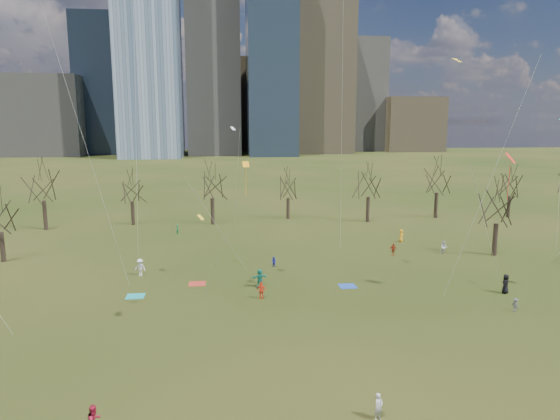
{
  "coord_description": "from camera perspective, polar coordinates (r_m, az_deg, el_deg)",
  "views": [
    {
      "loc": [
        -5.63,
        -35.28,
        15.45
      ],
      "look_at": [
        0.0,
        12.0,
        7.0
      ],
      "focal_mm": 32.0,
      "sensor_mm": 36.0,
      "label": 1
    }
  ],
  "objects": [
    {
      "name": "blanket_crimson",
      "position": [
        49.33,
        -9.45,
        -8.31
      ],
      "size": [
        1.6,
        1.5,
        0.03
      ],
      "primitive_type": "cube",
      "color": "#B42F24",
      "rests_on": "ground"
    },
    {
      "name": "person_14",
      "position": [
        62.13,
        18.22,
        -4.1
      ],
      "size": [
        0.94,
        0.84,
        1.59
      ],
      "primitive_type": "imported",
      "rotation": [
        0.0,
        0.0,
        5.91
      ],
      "color": "silver",
      "rests_on": "ground"
    },
    {
      "name": "person_10",
      "position": [
        59.82,
        12.8,
        -4.43
      ],
      "size": [
        0.88,
        0.4,
        1.47
      ],
      "primitive_type": "imported",
      "rotation": [
        0.0,
        0.0,
        6.23
      ],
      "color": "#AF3319",
      "rests_on": "ground"
    },
    {
      "name": "person_13",
      "position": [
        70.41,
        -11.62,
        -2.24
      ],
      "size": [
        0.41,
        0.56,
        1.4
      ],
      "primitive_type": "imported",
      "rotation": [
        0.0,
        0.0,
        1.73
      ],
      "color": "#1A763F",
      "rests_on": "ground"
    },
    {
      "name": "person_6",
      "position": [
        50.25,
        24.38,
        -7.7
      ],
      "size": [
        1.02,
        1.03,
        1.8
      ],
      "primitive_type": "imported",
      "rotation": [
        0.0,
        0.0,
        3.96
      ],
      "color": "black",
      "rests_on": "ground"
    },
    {
      "name": "person_9",
      "position": [
        52.79,
        -15.69,
        -6.33
      ],
      "size": [
        1.31,
        1.02,
        1.78
      ],
      "primitive_type": "imported",
      "rotation": [
        0.0,
        0.0,
        5.94
      ],
      "color": "white",
      "rests_on": "ground"
    },
    {
      "name": "blanket_navy",
      "position": [
        48.43,
        7.72,
        -8.62
      ],
      "size": [
        1.6,
        1.5,
        0.03
      ],
      "primitive_type": "cube",
      "color": "#2246A1",
      "rests_on": "ground"
    },
    {
      "name": "ground",
      "position": [
        38.92,
        2.15,
        -13.33
      ],
      "size": [
        500.0,
        500.0,
        0.0
      ],
      "primitive_type": "plane",
      "color": "black",
      "rests_on": "ground"
    },
    {
      "name": "kites_airborne",
      "position": [
        45.64,
        6.94,
        8.15
      ],
      "size": [
        53.93,
        44.11,
        31.41
      ],
      "color": "orange",
      "rests_on": "ground"
    },
    {
      "name": "person_5",
      "position": [
        47.51,
        -2.32,
        -7.78
      ],
      "size": [
        1.74,
        0.96,
        1.79
      ],
      "primitive_type": "imported",
      "rotation": [
        0.0,
        0.0,
        3.42
      ],
      "color": "#1B7D66",
      "rests_on": "ground"
    },
    {
      "name": "person_3",
      "position": [
        46.14,
        25.31,
        -9.76
      ],
      "size": [
        0.59,
        0.81,
        1.12
      ],
      "primitive_type": "imported",
      "rotation": [
        0.0,
        0.0,
        1.84
      ],
      "color": "#5A5A5E",
      "rests_on": "ground"
    },
    {
      "name": "downtown_skyline",
      "position": [
        247.07,
        -6.25,
        15.47
      ],
      "size": [
        212.5,
        78.0,
        118.0
      ],
      "color": "slate",
      "rests_on": "ground"
    },
    {
      "name": "blanket_teal",
      "position": [
        47.19,
        -16.2,
        -9.44
      ],
      "size": [
        1.6,
        1.5,
        0.03
      ],
      "primitive_type": "cube",
      "color": "teal",
      "rests_on": "ground"
    },
    {
      "name": "person_8",
      "position": [
        53.88,
        -0.71,
        -5.97
      ],
      "size": [
        0.7,
        0.7,
        1.14
      ],
      "primitive_type": "imported",
      "rotation": [
        0.0,
        0.0,
        5.48
      ],
      "color": "#23269B",
      "rests_on": "ground"
    },
    {
      "name": "person_4",
      "position": [
        44.55,
        -2.13,
        -9.17
      ],
      "size": [
        0.98,
        0.61,
        1.56
      ],
      "primitive_type": "imported",
      "rotation": [
        0.0,
        0.0,
        2.87
      ],
      "color": "#FB3C1B",
      "rests_on": "ground"
    },
    {
      "name": "bare_tree_row",
      "position": [
        73.31,
        -2.4,
        2.74
      ],
      "size": [
        113.04,
        29.8,
        9.5
      ],
      "color": "black",
      "rests_on": "ground"
    },
    {
      "name": "person_12",
      "position": [
        66.88,
        13.68,
        -2.87
      ],
      "size": [
        0.57,
        0.83,
        1.64
      ],
      "primitive_type": "imported",
      "rotation": [
        0.0,
        0.0,
        1.51
      ],
      "color": "#FFA41C",
      "rests_on": "ground"
    },
    {
      "name": "person_1",
      "position": [
        28.54,
        11.2,
        -21.17
      ],
      "size": [
        0.64,
        0.58,
        1.47
      ],
      "primitive_type": "imported",
      "rotation": [
        0.0,
        0.0,
        0.55
      ],
      "color": "silver",
      "rests_on": "ground"
    }
  ]
}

